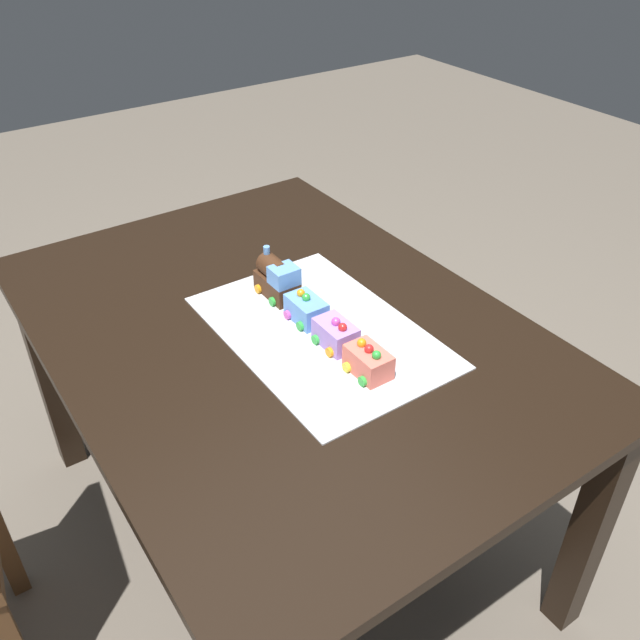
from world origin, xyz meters
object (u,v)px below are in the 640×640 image
dining_table (282,360)px  cake_locomotive (277,279)px  cake_car_gondola_sky_blue (306,309)px  cake_car_tanker_lavender (336,334)px  cake_car_flatbed_coral (368,361)px

dining_table → cake_locomotive: 0.20m
cake_car_gondola_sky_blue → cake_car_tanker_lavender: size_ratio=1.00×
cake_locomotive → cake_car_gondola_sky_blue: bearing=0.0°
cake_car_gondola_sky_blue → cake_car_tanker_lavender: 0.12m
cake_car_tanker_lavender → cake_car_flatbed_coral: size_ratio=1.00×
dining_table → cake_car_gondola_sky_blue: size_ratio=14.00×
cake_car_gondola_sky_blue → cake_car_tanker_lavender: (0.12, 0.00, 0.00)m
cake_car_gondola_sky_blue → cake_car_flatbed_coral: same height
dining_table → cake_locomotive: (-0.11, 0.06, 0.16)m
cake_locomotive → cake_car_tanker_lavender: bearing=0.0°
cake_locomotive → cake_car_flatbed_coral: bearing=0.0°
cake_locomotive → cake_car_gondola_sky_blue: (0.13, 0.00, -0.02)m
cake_locomotive → cake_car_flatbed_coral: (0.36, 0.00, -0.02)m
cake_car_gondola_sky_blue → cake_locomotive: bearing=-180.0°
cake_locomotive → cake_car_flatbed_coral: size_ratio=1.40×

